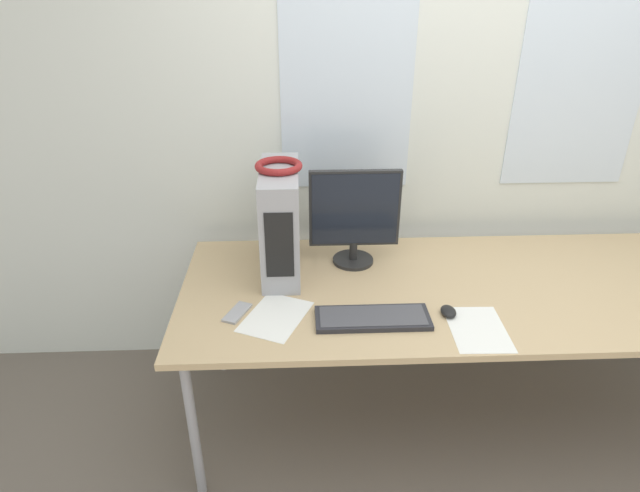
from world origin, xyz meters
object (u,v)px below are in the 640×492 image
at_px(monitor_main, 354,215).
at_px(cell_phone, 237,313).
at_px(pc_tower, 281,221).
at_px(mouse, 448,311).
at_px(keyboard, 373,318).
at_px(headphones, 279,166).

xyz_separation_m(monitor_main, cell_phone, (-0.50, -0.40, -0.23)).
height_order(pc_tower, cell_phone, pc_tower).
bearing_deg(mouse, keyboard, -174.84).
distance_m(monitor_main, cell_phone, 0.69).
height_order(headphones, keyboard, headphones).
distance_m(keyboard, mouse, 0.31).
xyz_separation_m(monitor_main, mouse, (0.34, -0.44, -0.22)).
bearing_deg(keyboard, monitor_main, 93.70).
height_order(mouse, cell_phone, mouse).
bearing_deg(pc_tower, headphones, 90.00).
bearing_deg(mouse, monitor_main, 127.06).
height_order(monitor_main, keyboard, monitor_main).
height_order(keyboard, mouse, mouse).
height_order(headphones, mouse, headphones).
bearing_deg(mouse, headphones, 149.30).
height_order(headphones, monitor_main, headphones).
relative_size(pc_tower, cell_phone, 3.07).
xyz_separation_m(pc_tower, keyboard, (0.36, -0.42, -0.23)).
bearing_deg(pc_tower, monitor_main, 8.72).
height_order(pc_tower, mouse, pc_tower).
xyz_separation_m(headphones, cell_phone, (-0.17, -0.35, -0.49)).
relative_size(mouse, cell_phone, 0.56).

